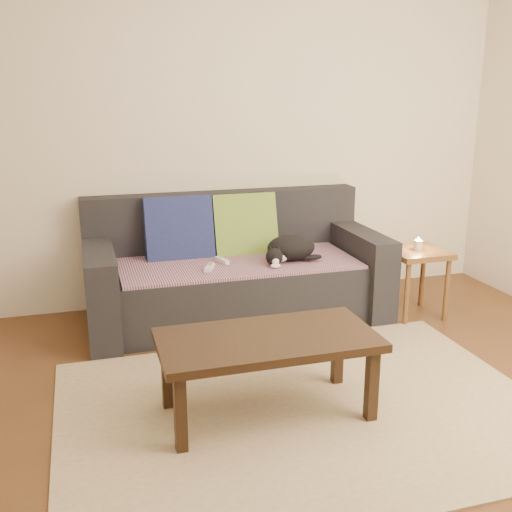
# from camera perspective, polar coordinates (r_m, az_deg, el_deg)

# --- Properties ---
(ground) EXTENTS (4.50, 4.50, 0.00)m
(ground) POSITION_cam_1_polar(r_m,az_deg,el_deg) (3.11, 5.64, -15.74)
(ground) COLOR brown
(ground) RESTS_ON ground
(back_wall) EXTENTS (4.50, 0.04, 2.60)m
(back_wall) POSITION_cam_1_polar(r_m,az_deg,el_deg) (4.58, -3.53, 11.66)
(back_wall) COLOR beige
(back_wall) RESTS_ON ground
(sofa) EXTENTS (2.10, 0.94, 0.87)m
(sofa) POSITION_cam_1_polar(r_m,az_deg,el_deg) (4.35, -2.03, -1.84)
(sofa) COLOR #232328
(sofa) RESTS_ON ground
(throw_blanket) EXTENTS (1.66, 0.74, 0.02)m
(throw_blanket) POSITION_cam_1_polar(r_m,az_deg,el_deg) (4.23, -1.73, -0.64)
(throw_blanket) COLOR #3E2445
(throw_blanket) RESTS_ON sofa
(cushion_navy) EXTENTS (0.49, 0.24, 0.50)m
(cushion_navy) POSITION_cam_1_polar(r_m,az_deg,el_deg) (4.35, -7.34, 2.43)
(cushion_navy) COLOR #101E46
(cushion_navy) RESTS_ON throw_blanket
(cushion_green) EXTENTS (0.48, 0.24, 0.49)m
(cushion_green) POSITION_cam_1_polar(r_m,az_deg,el_deg) (4.45, -1.09, 2.86)
(cushion_green) COLOR #0A4635
(cushion_green) RESTS_ON throw_blanket
(cat) EXTENTS (0.42, 0.31, 0.18)m
(cat) POSITION_cam_1_polar(r_m,az_deg,el_deg) (4.23, 3.24, 0.71)
(cat) COLOR black
(cat) RESTS_ON throw_blanket
(wii_remote_a) EXTENTS (0.08, 0.15, 0.03)m
(wii_remote_a) POSITION_cam_1_polar(r_m,az_deg,el_deg) (4.20, -3.24, -0.44)
(wii_remote_a) COLOR white
(wii_remote_a) RESTS_ON throw_blanket
(wii_remote_b) EXTENTS (0.10, 0.15, 0.03)m
(wii_remote_b) POSITION_cam_1_polar(r_m,az_deg,el_deg) (4.04, -4.46, -1.11)
(wii_remote_b) COLOR white
(wii_remote_b) RESTS_ON throw_blanket
(side_table) EXTENTS (0.40, 0.40, 0.50)m
(side_table) POSITION_cam_1_polar(r_m,az_deg,el_deg) (4.47, 15.06, -0.51)
(side_table) COLOR brown
(side_table) RESTS_ON ground
(candle) EXTENTS (0.06, 0.06, 0.09)m
(candle) POSITION_cam_1_polar(r_m,az_deg,el_deg) (4.44, 15.17, 1.04)
(candle) COLOR beige
(candle) RESTS_ON side_table
(rug) EXTENTS (2.50, 1.80, 0.01)m
(rug) POSITION_cam_1_polar(r_m,az_deg,el_deg) (3.22, 4.61, -14.34)
(rug) COLOR tan
(rug) RESTS_ON ground
(coffee_table) EXTENTS (1.09, 0.54, 0.43)m
(coffee_table) POSITION_cam_1_polar(r_m,az_deg,el_deg) (3.01, 1.11, -8.58)
(coffee_table) COLOR black
(coffee_table) RESTS_ON rug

